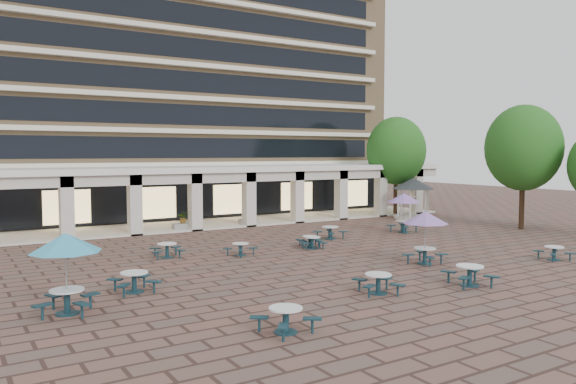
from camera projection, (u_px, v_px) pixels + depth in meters
name	position (u px, v px, depth m)	size (l,w,h in m)	color
ground	(323.00, 255.00, 29.65)	(120.00, 120.00, 0.00)	brown
apartment_building	(160.00, 73.00, 50.36)	(40.00, 15.50, 25.20)	tan
retail_arcade	(209.00, 185.00, 41.99)	(42.00, 6.60, 4.40)	white
picnic_table_0	(134.00, 280.00, 21.72)	(1.81, 1.81, 0.80)	#13313A
picnic_table_1	(286.00, 318.00, 16.83)	(1.92, 1.92, 0.78)	#13313A
picnic_table_2	(470.00, 274.00, 22.80)	(2.23, 2.23, 0.83)	#13313A
picnic_table_3	(554.00, 252.00, 28.25)	(1.82, 1.82, 0.70)	#13313A
picnic_table_4	(66.00, 246.00, 18.65)	(2.36, 2.36, 2.72)	#13313A
picnic_table_5	(378.00, 282.00, 21.51)	(2.08, 2.08, 0.77)	#13313A
picnic_table_6	(425.00, 220.00, 27.19)	(2.21, 2.21, 2.55)	#13313A
picnic_table_8	(167.00, 249.00, 28.92)	(1.89, 1.89, 0.75)	#13313A
picnic_table_9	(312.00, 242.00, 31.65)	(1.80, 1.80, 0.67)	#13313A
picnic_table_10	(330.00, 231.00, 35.25)	(2.05, 2.05, 0.78)	#13313A
picnic_table_11	(404.00, 199.00, 37.97)	(2.30, 2.30, 2.65)	#13313A
picnic_table_12	(241.00, 248.00, 29.55)	(1.75, 1.75, 0.66)	#13313A
picnic_table_13	(310.00, 240.00, 32.19)	(1.73, 1.73, 0.64)	#13313A
gazebo	(413.00, 188.00, 46.44)	(3.55, 3.55, 3.30)	beige
tree_east_a	(523.00, 148.00, 39.47)	(5.28, 5.28, 8.79)	#3A2617
tree_east_c	(396.00, 151.00, 48.46)	(5.11, 5.11, 8.52)	#3A2617
planter_left	(183.00, 222.00, 39.08)	(1.50, 0.81, 1.34)	#999994
planter_right	(249.00, 219.00, 41.78)	(1.50, 0.60, 1.19)	#999994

